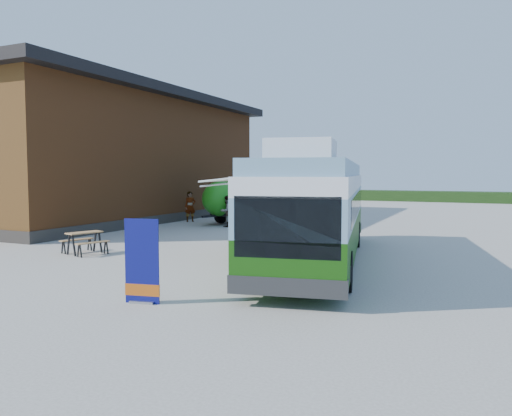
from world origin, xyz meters
The scene contains 10 objects.
ground centered at (0.00, 0.00, 0.00)m, with size 100.00×100.00×0.00m, color #BCB7AD.
barn centered at (-10.50, 10.00, 3.59)m, with size 9.60×21.20×7.50m.
hedge centered at (8.00, 38.00, 0.50)m, with size 40.00×3.00×1.00m, color #264419.
bus centered at (4.84, 1.00, 1.70)m, with size 4.73×11.87×3.57m.
awning centered at (2.76, 1.20, 2.60)m, with size 3.29×4.50×0.51m.
banner centered at (2.99, -5.33, 0.74)m, with size 0.78×0.29×1.81m.
picnic_table centered at (-2.91, -0.83, 0.57)m, with size 1.62×1.52×0.76m.
person_a centered at (-5.70, 10.39, 0.87)m, with size 0.63×0.42×1.74m, color #999999.
person_b centered at (-2.52, 8.88, 0.81)m, with size 0.79×0.61×1.62m, color #999999.
slurry_tanker centered at (-2.73, 11.51, 1.35)m, with size 3.05×6.15×2.34m.
Camera 1 is at (9.56, -13.83, 2.77)m, focal length 35.00 mm.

